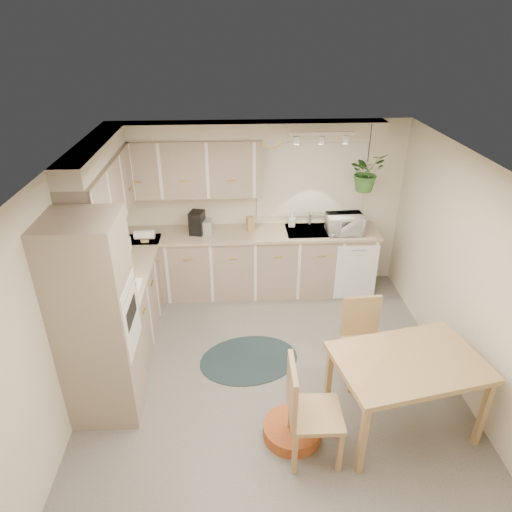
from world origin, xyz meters
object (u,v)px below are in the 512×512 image
pet_bed (292,430)px  chair_left (316,412)px  dining_table (403,394)px  microwave (345,222)px  braided_rug (249,359)px  chair_back (365,344)px

pet_bed → chair_left: bearing=-50.7°
dining_table → microwave: size_ratio=2.72×
chair_left → braided_rug: size_ratio=0.89×
dining_table → pet_bed: size_ratio=2.34×
chair_left → braided_rug: chair_left is taller
chair_back → pet_bed: (-0.85, -0.74, -0.41)m
pet_bed → microwave: size_ratio=1.16×
chair_back → braided_rug: (-1.22, 0.37, -0.47)m
braided_rug → dining_table: bearing=-36.3°
chair_left → microwave: bearing=164.2°
chair_left → pet_bed: size_ratio=1.83×
dining_table → pet_bed: (-1.05, -0.06, -0.35)m
chair_left → chair_back: bearing=144.9°
dining_table → microwave: microwave is taller
braided_rug → microwave: microwave is taller
chair_left → microwave: microwave is taller
braided_rug → pet_bed: pet_bed is taller
dining_table → braided_rug: size_ratio=1.13×
braided_rug → microwave: (1.37, 1.45, 1.10)m
pet_bed → microwave: 2.93m
dining_table → braided_rug: bearing=143.7°
dining_table → chair_left: size_ratio=1.28×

